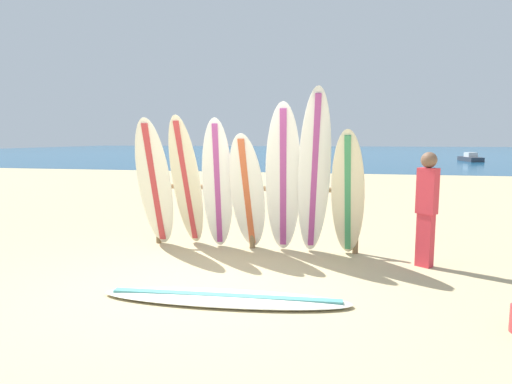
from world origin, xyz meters
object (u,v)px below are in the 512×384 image
at_px(surfboard_leaning_center_right, 283,180).
at_px(small_boat_offshore, 470,158).
at_px(surfboard_rack, 252,203).
at_px(surfboard_leaning_center, 247,194).
at_px(surfboard_leaning_left, 187,183).
at_px(beachgoer_standing, 427,204).
at_px(surfboard_leaning_far_right, 348,195).
at_px(surfboard_leaning_right, 314,174).
at_px(surfboard_lying_on_sand, 225,298).
at_px(surfboard_leaning_far_left, 155,184).
at_px(surfboard_leaning_center_left, 218,186).

distance_m(surfboard_leaning_center_right, small_boat_offshore, 32.81).
distance_m(surfboard_rack, surfboard_leaning_center, 0.37).
bearing_deg(surfboard_leaning_left, beachgoer_standing, -4.13).
bearing_deg(surfboard_rack, beachgoer_standing, -11.25).
bearing_deg(surfboard_rack, surfboard_leaning_left, -166.15).
height_order(surfboard_leaning_center_right, surfboard_leaning_far_right, surfboard_leaning_center_right).
xyz_separation_m(surfboard_leaning_right, surfboard_lying_on_sand, (-0.83, -2.06, -1.26)).
xyz_separation_m(surfboard_leaning_center, surfboard_lying_on_sand, (0.21, -2.08, -0.93)).
bearing_deg(surfboard_leaning_center_right, surfboard_leaning_far_left, -179.26).
distance_m(surfboard_rack, surfboard_leaning_right, 1.21).
height_order(surfboard_rack, surfboard_leaning_center, surfboard_leaning_center).
height_order(surfboard_rack, surfboard_leaning_left, surfboard_leaning_left).
bearing_deg(small_boat_offshore, surfboard_leaning_center, -110.17).
distance_m(surfboard_leaning_right, beachgoer_standing, 1.66).
distance_m(surfboard_leaning_center_right, surfboard_leaning_right, 0.49).
height_order(surfboard_rack, surfboard_lying_on_sand, surfboard_rack).
bearing_deg(surfboard_leaning_far_right, surfboard_lying_on_sand, -124.19).
distance_m(surfboard_lying_on_sand, beachgoer_standing, 3.20).
height_order(surfboard_leaning_far_left, beachgoer_standing, surfboard_leaning_far_left).
bearing_deg(surfboard_leaning_center_left, surfboard_leaning_center_right, -0.65).
relative_size(surfboard_leaning_right, surfboard_leaning_far_right, 1.31).
relative_size(surfboard_leaning_left, beachgoer_standing, 1.34).
xyz_separation_m(surfboard_leaning_center_left, beachgoer_standing, (3.14, -0.20, -0.17)).
bearing_deg(surfboard_leaning_far_left, surfboard_rack, 13.04).
relative_size(surfboard_leaning_right, beachgoer_standing, 1.57).
bearing_deg(surfboard_leaning_center_left, beachgoer_standing, -3.69).
bearing_deg(surfboard_rack, surfboard_leaning_right, -17.92).
distance_m(surfboard_rack, beachgoer_standing, 2.70).
bearing_deg(surfboard_leaning_far_right, surfboard_rack, 164.99).
distance_m(surfboard_leaning_far_left, surfboard_leaning_left, 0.53).
distance_m(surfboard_leaning_center, surfboard_leaning_center_right, 0.62).
distance_m(surfboard_leaning_far_left, small_boat_offshore, 33.60).
bearing_deg(surfboard_leaning_center_left, surfboard_leaning_left, 173.36).
bearing_deg(surfboard_leaning_far_right, surfboard_leaning_far_left, 179.04).
bearing_deg(surfboard_leaning_left, surfboard_lying_on_sand, -59.64).
distance_m(surfboard_leaning_left, surfboard_leaning_right, 2.10).
bearing_deg(surfboard_leaning_far_left, surfboard_leaning_right, 0.61).
height_order(surfboard_leaning_far_left, surfboard_leaning_center_right, surfboard_leaning_center_right).
relative_size(surfboard_rack, surfboard_leaning_far_left, 1.61).
xyz_separation_m(surfboard_rack, beachgoer_standing, (2.64, -0.53, 0.13)).
xyz_separation_m(surfboard_leaning_left, surfboard_lying_on_sand, (1.25, -2.14, -1.07)).
distance_m(surfboard_leaning_far_left, surfboard_leaning_far_right, 3.12).
bearing_deg(surfboard_lying_on_sand, beachgoer_standing, 37.44).
bearing_deg(small_boat_offshore, surfboard_leaning_right, -108.43).
bearing_deg(beachgoer_standing, surfboard_leaning_far_left, 177.78).
distance_m(surfboard_leaning_far_left, beachgoer_standing, 4.22).
distance_m(surfboard_rack, surfboard_leaning_far_left, 1.64).
distance_m(surfboard_leaning_far_left, surfboard_leaning_center_left, 1.07).
bearing_deg(surfboard_leaning_far_right, surfboard_leaning_center, 176.28).
bearing_deg(surfboard_leaning_right, surfboard_rack, 162.08).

